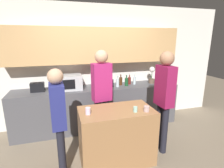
{
  "coord_description": "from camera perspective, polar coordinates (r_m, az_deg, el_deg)",
  "views": [
    {
      "loc": [
        -0.73,
        -2.24,
        1.96
      ],
      "look_at": [
        0.03,
        0.41,
        1.25
      ],
      "focal_mm": 28.0,
      "sensor_mm": 36.0,
      "label": 1
    }
  ],
  "objects": [
    {
      "name": "toaster",
      "position": [
        3.8,
        -23.15,
        -0.96
      ],
      "size": [
        0.26,
        0.16,
        0.18
      ],
      "color": "black",
      "rests_on": "back_counter"
    },
    {
      "name": "person_left",
      "position": [
        3.18,
        -3.35,
        -1.73
      ],
      "size": [
        0.37,
        0.24,
        1.78
      ],
      "rotation": [
        0.0,
        0.0,
        -2.98
      ],
      "color": "black",
      "rests_on": "ground_plane"
    },
    {
      "name": "ground_plane",
      "position": [
        3.06,
        1.78,
        -25.26
      ],
      "size": [
        14.0,
        14.0,
        0.0
      ],
      "primitive_type": "plane",
      "color": "#7F705B"
    },
    {
      "name": "back_wall",
      "position": [
        3.99,
        -5.43,
        8.37
      ],
      "size": [
        6.4,
        0.4,
        2.7
      ],
      "color": "silver",
      "rests_on": "ground_plane"
    },
    {
      "name": "cup_0",
      "position": [
        2.58,
        -7.84,
        -8.72
      ],
      "size": [
        0.08,
        0.08,
        0.1
      ],
      "color": "silver",
      "rests_on": "kitchen_island"
    },
    {
      "name": "cup_2",
      "position": [
        2.71,
        11.21,
        -7.94
      ],
      "size": [
        0.09,
        0.09,
        0.08
      ],
      "color": "#B89B9A",
      "rests_on": "kitchen_island"
    },
    {
      "name": "back_counter",
      "position": [
        3.99,
        -4.33,
        -7.5
      ],
      "size": [
        3.6,
        0.62,
        0.93
      ],
      "color": "#4C4C51",
      "rests_on": "ground_plane"
    },
    {
      "name": "bottle_2",
      "position": [
        3.99,
        2.86,
        0.97
      ],
      "size": [
        0.07,
        0.07,
        0.24
      ],
      "color": "#472814",
      "rests_on": "back_counter"
    },
    {
      "name": "potted_plant",
      "position": [
        4.26,
        12.87,
        2.91
      ],
      "size": [
        0.14,
        0.14,
        0.4
      ],
      "color": "brown",
      "rests_on": "back_counter"
    },
    {
      "name": "bottle_0",
      "position": [
        3.84,
        -0.08,
        0.36
      ],
      "size": [
        0.08,
        0.08,
        0.23
      ],
      "color": "black",
      "rests_on": "back_counter"
    },
    {
      "name": "person_right",
      "position": [
        2.56,
        -17.07,
        -9.63
      ],
      "size": [
        0.21,
        0.35,
        1.59
      ],
      "rotation": [
        0.0,
        0.0,
        -1.51
      ],
      "color": "black",
      "rests_on": "ground_plane"
    },
    {
      "name": "person_center",
      "position": [
        3.07,
        16.7,
        -3.04
      ],
      "size": [
        0.23,
        0.35,
        1.77
      ],
      "rotation": [
        0.0,
        0.0,
        -4.66
      ],
      "color": "black",
      "rests_on": "ground_plane"
    },
    {
      "name": "bottle_5",
      "position": [
        4.09,
        7.35,
        1.13
      ],
      "size": [
        0.06,
        0.06,
        0.23
      ],
      "color": "silver",
      "rests_on": "back_counter"
    },
    {
      "name": "microwave",
      "position": [
        3.75,
        -13.81,
        0.56
      ],
      "size": [
        0.52,
        0.39,
        0.3
      ],
      "color": "#B7BABC",
      "rests_on": "back_counter"
    },
    {
      "name": "bottle_3",
      "position": [
        3.94,
        4.75,
        0.77
      ],
      "size": [
        0.08,
        0.08,
        0.24
      ],
      "color": "#194723",
      "rests_on": "back_counter"
    },
    {
      "name": "kitchen_island",
      "position": [
        2.93,
        1.41,
        -16.49
      ],
      "size": [
        1.16,
        0.65,
        0.9
      ],
      "color": "#996B42",
      "rests_on": "ground_plane"
    },
    {
      "name": "cup_1",
      "position": [
        2.67,
        7.64,
        -8.17
      ],
      "size": [
        0.06,
        0.06,
        0.08
      ],
      "color": "#95C9BC",
      "rests_on": "kitchen_island"
    },
    {
      "name": "bottle_4",
      "position": [
        4.09,
        5.7,
        1.15
      ],
      "size": [
        0.07,
        0.07,
        0.23
      ],
      "color": "maroon",
      "rests_on": "back_counter"
    },
    {
      "name": "bottle_1",
      "position": [
        3.85,
        1.81,
        0.45
      ],
      "size": [
        0.07,
        0.07,
        0.24
      ],
      "color": "silver",
      "rests_on": "back_counter"
    }
  ]
}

